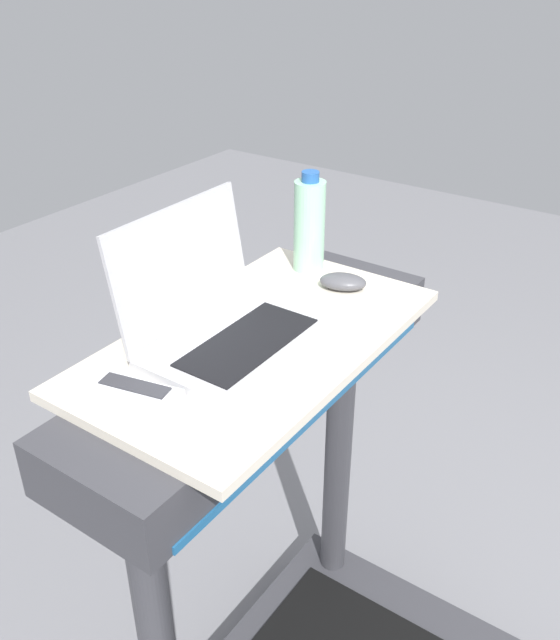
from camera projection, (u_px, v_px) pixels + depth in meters
name	position (u px, v px, depth m)	size (l,w,h in m)	color
desk_board	(258.00, 340.00, 1.31)	(0.73, 0.41, 0.02)	beige
laptop	(222.00, 318.00, 1.26)	(0.34, 0.27, 0.24)	#B7B7BC
computer_mouse	(343.00, 282.00, 1.46)	(0.06, 0.10, 0.03)	#4C4C51
water_bottle	(309.00, 225.00, 1.51)	(0.07, 0.07, 0.23)	#9EDBB2
tv_remote	(136.00, 391.00, 1.13)	(0.08, 0.17, 0.02)	silver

